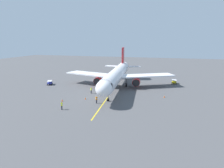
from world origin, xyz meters
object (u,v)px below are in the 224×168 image
airplane (117,75)px  ground_crew_loader (97,100)px  ground_crew_marshaller (62,106)px  safety_cone_nose_right (85,98)px  baggage_cart_near_nose (50,83)px  safety_cone_nose_left (164,96)px  baggage_cart_portside (174,82)px  ground_crew_wing_walker (91,90)px  safety_cone_wing_port (62,100)px

airplane → ground_crew_loader: 16.40m
ground_crew_marshaller → safety_cone_nose_right: (-1.57, -8.45, -0.61)m
ground_crew_marshaller → baggage_cart_near_nose: bearing=-51.9°
safety_cone_nose_left → baggage_cart_portside: bearing=-96.8°
airplane → ground_crew_marshaller: size_ratio=23.58×
ground_crew_wing_walker → safety_cone_nose_left: bearing=-175.8°
ground_crew_wing_walker → safety_cone_nose_right: 5.91m
baggage_cart_portside → ground_crew_loader: bearing=58.9°
safety_cone_nose_left → ground_crew_wing_walker: bearing=4.2°
airplane → baggage_cart_portside: bearing=-144.6°
ground_crew_marshaller → safety_cone_nose_right: 8.62m
ground_crew_marshaller → baggage_cart_portside: 40.52m
safety_cone_wing_port → airplane: bearing=-116.9°
baggage_cart_near_nose → safety_cone_nose_right: (-17.89, 12.37, -0.38)m
baggage_cart_near_nose → safety_cone_wing_port: bearing=130.7°
safety_cone_nose_left → safety_cone_nose_right: 19.71m
airplane → safety_cone_nose_left: airplane is taller
airplane → ground_crew_loader: size_ratio=23.58×
airplane → safety_cone_wing_port: bearing=63.1°
safety_cone_nose_right → baggage_cart_portside: bearing=-128.8°
airplane → ground_crew_loader: (0.31, 16.10, -3.12)m
ground_crew_marshaller → safety_cone_nose_right: size_ratio=3.11×
ground_crew_marshaller → airplane: bearing=-104.2°
safety_cone_nose_left → safety_cone_wing_port: same height
ground_crew_marshaller → baggage_cart_portside: size_ratio=0.65×
airplane → baggage_cart_portside: airplane is taller
ground_crew_marshaller → ground_crew_wing_walker: same height
ground_crew_marshaller → safety_cone_wing_port: 6.11m
baggage_cart_near_nose → ground_crew_loader: bearing=146.0°
ground_crew_wing_walker → safety_cone_nose_right: size_ratio=3.11×
ground_crew_loader → safety_cone_nose_left: 17.39m
baggage_cart_portside → safety_cone_nose_right: bearing=51.2°
ground_crew_wing_walker → ground_crew_loader: size_ratio=1.00×
airplane → ground_crew_marshaller: (5.65, 22.30, -3.12)m
ground_crew_wing_walker → baggage_cart_near_nose: 18.27m
safety_cone_nose_right → baggage_cart_near_nose: bearing=-34.6°
baggage_cart_portside → safety_cone_wing_port: size_ratio=4.81×
airplane → safety_cone_wing_port: size_ratio=73.32×
baggage_cart_portside → safety_cone_nose_right: baggage_cart_portside is taller
airplane → baggage_cart_near_nose: (21.98, 1.47, -3.35)m
baggage_cart_near_nose → baggage_cart_portside: 40.59m
ground_crew_marshaller → baggage_cart_near_nose: size_ratio=0.58×
safety_cone_nose_left → safety_cone_wing_port: bearing=24.4°
airplane → safety_cone_nose_right: airplane is taller
ground_crew_loader → safety_cone_nose_right: 4.44m
ground_crew_wing_walker → baggage_cart_portside: size_ratio=0.65×
airplane → safety_cone_nose_left: bearing=155.1°
baggage_cart_portside → safety_cone_wing_port: 38.08m
ground_crew_wing_walker → baggage_cart_near_nose: size_ratio=0.58×
ground_crew_loader → baggage_cart_near_nose: size_ratio=0.58×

